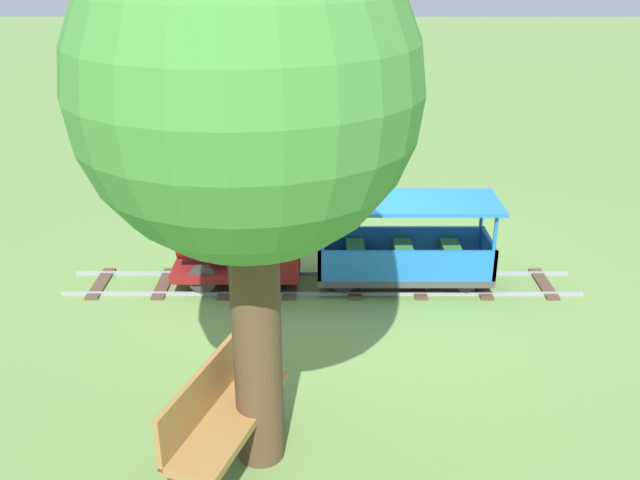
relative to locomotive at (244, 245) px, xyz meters
The scene contains 7 objects.
ground_plane 1.36m from the locomotive, 90.00° to the right, with size 60.00×60.00×0.00m, color #608442.
track 0.98m from the locomotive, 90.00° to the right, with size 0.75×5.70×0.04m.
locomotive is the anchor object (origin of this frame).
passenger_car 1.76m from the locomotive, 90.00° to the right, with size 0.81×2.00×0.97m.
conductor_person 1.15m from the locomotive, 15.53° to the right, with size 0.30×0.30×1.62m.
park_bench 2.92m from the locomotive, behind, with size 1.36×0.80×0.82m.
oak_tree_near 3.60m from the locomotive, behind, with size 2.16×2.16×3.83m.
Camera 1 is at (-7.01, 0.43, 3.57)m, focal length 39.14 mm.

